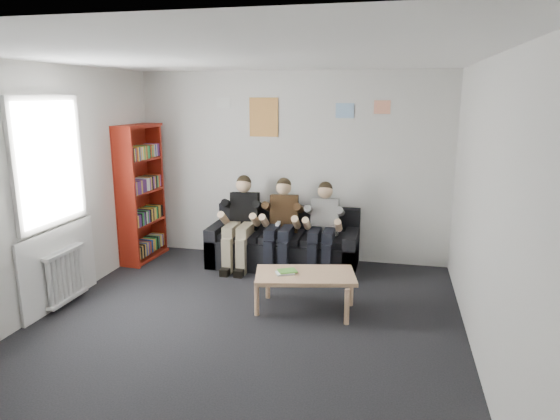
% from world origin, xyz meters
% --- Properties ---
extents(room_shell, '(5.00, 5.00, 5.00)m').
position_xyz_m(room_shell, '(0.00, 0.00, 1.35)').
color(room_shell, black).
rests_on(room_shell, ground).
extents(sofa, '(2.06, 0.84, 0.80)m').
position_xyz_m(sofa, '(-0.02, 2.11, 0.29)').
color(sofa, black).
rests_on(sofa, ground).
extents(bookshelf, '(0.29, 0.88, 1.96)m').
position_xyz_m(bookshelf, '(-2.08, 1.92, 0.98)').
color(bookshelf, maroon).
rests_on(bookshelf, ground).
extents(coffee_table, '(1.09, 0.60, 0.44)m').
position_xyz_m(coffee_table, '(0.55, 0.65, 0.38)').
color(coffee_table, '#DEA980').
rests_on(coffee_table, ground).
extents(game_cases, '(0.22, 0.18, 0.03)m').
position_xyz_m(game_cases, '(0.34, 0.61, 0.45)').
color(game_cases, silver).
rests_on(game_cases, coffee_table).
extents(person_left, '(0.39, 0.84, 1.27)m').
position_xyz_m(person_left, '(-0.59, 1.92, 0.63)').
color(person_left, black).
rests_on(person_left, sofa).
extents(person_middle, '(0.38, 0.82, 1.26)m').
position_xyz_m(person_middle, '(-0.02, 1.92, 0.62)').
color(person_middle, '#462F17').
rests_on(person_middle, sofa).
extents(person_right, '(0.37, 0.79, 1.22)m').
position_xyz_m(person_right, '(0.56, 1.92, 0.61)').
color(person_right, white).
rests_on(person_right, sofa).
extents(radiator, '(0.10, 0.64, 0.60)m').
position_xyz_m(radiator, '(-2.15, 0.20, 0.35)').
color(radiator, silver).
rests_on(radiator, ground).
extents(window, '(0.05, 1.30, 2.36)m').
position_xyz_m(window, '(-2.22, 0.20, 1.03)').
color(window, white).
rests_on(window, room_shell).
extents(poster_large, '(0.42, 0.01, 0.55)m').
position_xyz_m(poster_large, '(-0.40, 2.49, 2.05)').
color(poster_large, '#D8C14C').
rests_on(poster_large, room_shell).
extents(poster_blue, '(0.25, 0.01, 0.20)m').
position_xyz_m(poster_blue, '(0.75, 2.49, 2.15)').
color(poster_blue, '#46A3F0').
rests_on(poster_blue, room_shell).
extents(poster_pink, '(0.22, 0.01, 0.18)m').
position_xyz_m(poster_pink, '(1.25, 2.49, 2.20)').
color(poster_pink, '#D64295').
rests_on(poster_pink, room_shell).
extents(poster_sign, '(0.20, 0.01, 0.14)m').
position_xyz_m(poster_sign, '(-1.00, 2.49, 2.25)').
color(poster_sign, silver).
rests_on(poster_sign, room_shell).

